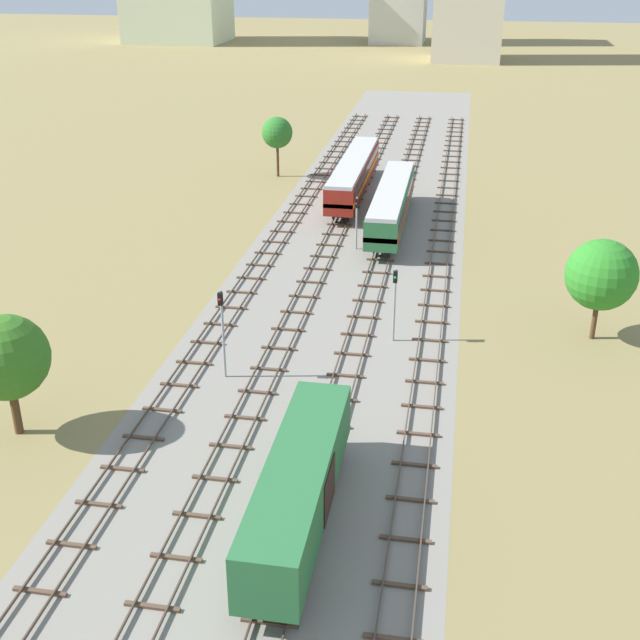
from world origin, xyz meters
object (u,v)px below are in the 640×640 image
diesel_railcar_centre_left_near (392,202)px  passenger_coach_left_mid (354,173)px  signal_post_nearest (357,216)px  freight_boxcar_centre_left_nearest (299,485)px  signal_post_near (222,324)px  signal_post_mid (395,296)px

diesel_railcar_centre_left_near → passenger_coach_left_mid: same height
passenger_coach_left_mid → signal_post_nearest: signal_post_nearest is taller
freight_boxcar_centre_left_nearest → signal_post_nearest: (-2.50, 38.48, 0.62)m
signal_post_near → freight_boxcar_centre_left_nearest: bearing=-61.1°
freight_boxcar_centre_left_nearest → diesel_railcar_centre_left_near: size_ratio=0.68×
passenger_coach_left_mid → signal_post_nearest: 16.69m
diesel_railcar_centre_left_near → signal_post_nearest: (-2.49, -6.39, 0.47)m
signal_post_mid → passenger_coach_left_mid: bearing=102.3°
diesel_railcar_centre_left_near → signal_post_mid: 24.48m
signal_post_nearest → signal_post_mid: 18.63m
freight_boxcar_centre_left_nearest → diesel_railcar_centre_left_near: 44.87m
freight_boxcar_centre_left_nearest → passenger_coach_left_mid: 55.21m
signal_post_near → signal_post_nearest: bearing=78.7°
diesel_railcar_centre_left_near → signal_post_nearest: bearing=-111.3°
freight_boxcar_centre_left_nearest → signal_post_nearest: 38.57m
diesel_railcar_centre_left_near → signal_post_near: (-7.48, -31.32, 1.14)m
diesel_railcar_centre_left_near → signal_post_nearest: size_ratio=4.29×
diesel_railcar_centre_left_near → signal_post_mid: size_ratio=3.86×
freight_boxcar_centre_left_nearest → passenger_coach_left_mid: bearing=95.2°
freight_boxcar_centre_left_nearest → signal_post_nearest: signal_post_nearest is taller
passenger_coach_left_mid → signal_post_near: bearing=-93.4°
passenger_coach_left_mid → diesel_railcar_centre_left_near: bearing=-63.7°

